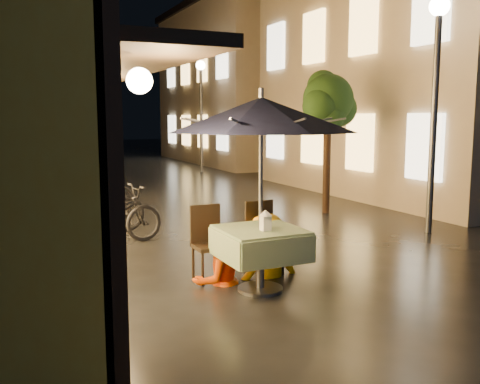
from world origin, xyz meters
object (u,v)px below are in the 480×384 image
patio_umbrella (261,115)px  cafe_table (260,244)px  table_lantern (266,219)px  person_orange (217,226)px  person_yellow (268,216)px  bicycle_0 (108,217)px  streetlamp_near (436,72)px

patio_umbrella → cafe_table: bearing=180.0°
patio_umbrella → table_lantern: 1.24m
person_orange → cafe_table: bearing=110.8°
cafe_table → patio_umbrella: patio_umbrella is taller
person_yellow → bicycle_0: bearing=-58.5°
person_orange → patio_umbrella: bearing=110.8°
streetlamp_near → patio_umbrella: 4.74m
streetlamp_near → bicycle_0: streetlamp_near is taller
person_yellow → bicycle_0: size_ratio=0.86×
patio_umbrella → table_lantern: size_ratio=9.84×
cafe_table → patio_umbrella: (0.00, 0.00, 1.56)m
streetlamp_near → table_lantern: streetlamp_near is taller
person_yellow → patio_umbrella: bearing=53.7°
cafe_table → table_lantern: table_lantern is taller
cafe_table → streetlamp_near: bearing=21.4°
person_yellow → bicycle_0: (-1.63, 2.54, -0.32)m
person_orange → bicycle_0: (-0.90, 2.55, -0.25)m
streetlamp_near → cafe_table: size_ratio=4.27×
streetlamp_near → patio_umbrella: bearing=-158.6°
streetlamp_near → cafe_table: bearing=-158.6°
cafe_table → person_yellow: person_yellow is taller
table_lantern → bicycle_0: table_lantern is taller
bicycle_0 → patio_umbrella: bearing=-167.9°
table_lantern → person_yellow: (0.38, 0.67, -0.11)m
table_lantern → streetlamp_near: bearing=22.9°
patio_umbrella → bicycle_0: size_ratio=1.31×
streetlamp_near → person_yellow: bearing=-163.7°
patio_umbrella → person_orange: bearing=123.8°
person_yellow → bicycle_0: 3.04m
patio_umbrella → table_lantern: bearing=-90.0°
person_yellow → person_orange: bearing=-0.4°
patio_umbrella → bicycle_0: (-1.25, 3.08, -1.65)m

